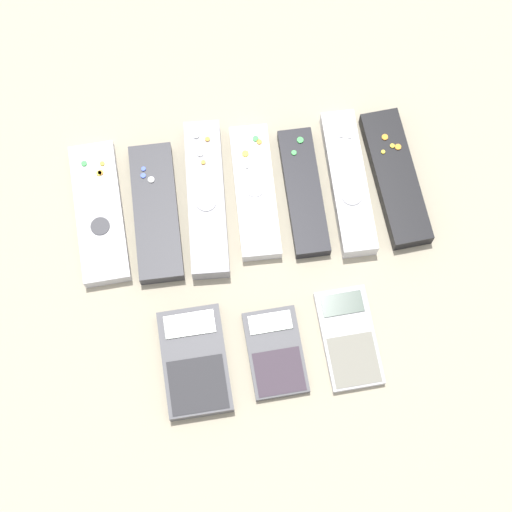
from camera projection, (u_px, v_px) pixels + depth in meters
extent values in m
plane|color=#B2A88E|center=(260.00, 289.00, 1.09)|extent=(3.00, 3.00, 0.00)
cube|color=#B7B7BC|center=(100.00, 213.00, 1.12)|extent=(0.07, 0.20, 0.02)
cylinder|color=#38383D|center=(100.00, 226.00, 1.10)|extent=(0.02, 0.02, 0.00)
cylinder|color=orange|center=(101.00, 173.00, 1.12)|extent=(0.01, 0.01, 0.00)
cylinder|color=yellow|center=(99.00, 173.00, 1.12)|extent=(0.01, 0.01, 0.00)
cylinder|color=green|center=(84.00, 164.00, 1.13)|extent=(0.01, 0.01, 0.00)
cylinder|color=yellow|center=(102.00, 164.00, 1.13)|extent=(0.01, 0.01, 0.00)
cube|color=#333338|center=(156.00, 212.00, 1.12)|extent=(0.06, 0.19, 0.02)
cylinder|color=silver|center=(151.00, 180.00, 1.12)|extent=(0.01, 0.01, 0.00)
cylinder|color=blue|center=(143.00, 169.00, 1.12)|extent=(0.01, 0.01, 0.00)
cylinder|color=blue|center=(143.00, 176.00, 1.12)|extent=(0.01, 0.01, 0.00)
cube|color=gray|center=(206.00, 198.00, 1.12)|extent=(0.06, 0.22, 0.03)
cylinder|color=silver|center=(206.00, 202.00, 1.10)|extent=(0.03, 0.03, 0.00)
cylinder|color=orange|center=(207.00, 139.00, 1.13)|extent=(0.01, 0.01, 0.00)
cylinder|color=silver|center=(196.00, 136.00, 1.13)|extent=(0.01, 0.01, 0.00)
cylinder|color=orange|center=(203.00, 162.00, 1.12)|extent=(0.01, 0.01, 0.00)
cylinder|color=silver|center=(200.00, 154.00, 1.12)|extent=(0.01, 0.01, 0.00)
cube|color=silver|center=(255.00, 192.00, 1.13)|extent=(0.06, 0.19, 0.02)
cylinder|color=silver|center=(255.00, 189.00, 1.12)|extent=(0.02, 0.02, 0.00)
cylinder|color=green|center=(256.00, 139.00, 1.14)|extent=(0.01, 0.01, 0.00)
cylinder|color=orange|center=(259.00, 142.00, 1.14)|extent=(0.01, 0.01, 0.00)
cylinder|color=yellow|center=(245.00, 154.00, 1.13)|extent=(0.01, 0.01, 0.00)
cylinder|color=silver|center=(247.00, 166.00, 1.13)|extent=(0.01, 0.01, 0.00)
cube|color=black|center=(303.00, 192.00, 1.13)|extent=(0.05, 0.18, 0.02)
cylinder|color=green|center=(300.00, 140.00, 1.14)|extent=(0.01, 0.01, 0.00)
cylinder|color=green|center=(294.00, 153.00, 1.13)|extent=(0.01, 0.01, 0.00)
cube|color=silver|center=(348.00, 183.00, 1.13)|extent=(0.05, 0.20, 0.03)
cylinder|color=#99999E|center=(352.00, 195.00, 1.11)|extent=(0.03, 0.03, 0.00)
cylinder|color=silver|center=(341.00, 136.00, 1.13)|extent=(0.01, 0.01, 0.00)
cylinder|color=silver|center=(349.00, 137.00, 1.13)|extent=(0.01, 0.01, 0.00)
cube|color=black|center=(395.00, 178.00, 1.13)|extent=(0.06, 0.19, 0.02)
cylinder|color=yellow|center=(383.00, 152.00, 1.13)|extent=(0.01, 0.01, 0.00)
cylinder|color=orange|center=(385.00, 137.00, 1.14)|extent=(0.01, 0.01, 0.00)
cylinder|color=yellow|center=(392.00, 146.00, 1.13)|extent=(0.01, 0.01, 0.00)
cylinder|color=orange|center=(398.00, 147.00, 1.13)|extent=(0.01, 0.01, 0.00)
cube|color=#4C4C51|center=(195.00, 362.00, 1.05)|extent=(0.08, 0.14, 0.02)
cube|color=black|center=(189.00, 324.00, 1.06)|extent=(0.06, 0.03, 0.00)
cube|color=#2B2A2E|center=(198.00, 385.00, 1.03)|extent=(0.07, 0.07, 0.00)
cube|color=#4C4C51|center=(275.00, 353.00, 1.06)|extent=(0.07, 0.11, 0.01)
cube|color=#333D33|center=(270.00, 322.00, 1.07)|extent=(0.05, 0.03, 0.00)
cube|color=#392D39|center=(279.00, 372.00, 1.05)|extent=(0.06, 0.06, 0.00)
cube|color=#B2B2B7|center=(349.00, 338.00, 1.07)|extent=(0.07, 0.13, 0.01)
cube|color=#38473D|center=(342.00, 304.00, 1.07)|extent=(0.05, 0.03, 0.00)
cube|color=gray|center=(354.00, 360.00, 1.05)|extent=(0.06, 0.07, 0.00)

